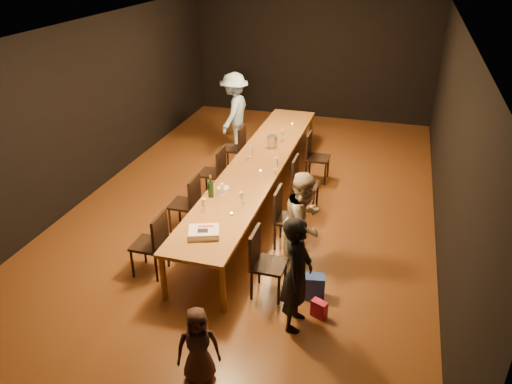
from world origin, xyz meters
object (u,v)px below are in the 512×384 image
(chair_left_0, at_px, (149,244))
(woman_tan, at_px, (304,222))
(chair_left_3, at_px, (233,148))
(plate_stack, at_px, (223,190))
(chair_right_0, at_px, (269,264))
(chair_left_1, at_px, (184,203))
(chair_left_2, at_px, (211,172))
(table, at_px, (257,166))
(chair_right_1, at_px, (290,219))
(chair_right_2, at_px, (306,184))
(birthday_cake, at_px, (204,232))
(man_blue, at_px, (234,112))
(ice_bucket, at_px, (272,141))
(child, at_px, (198,346))
(chair_right_3, at_px, (318,157))
(woman_birthday, at_px, (297,274))
(champagne_bottle, at_px, (211,186))

(chair_left_0, xyz_separation_m, woman_tan, (2.00, 0.71, 0.27))
(chair_left_3, relative_size, plate_stack, 5.11)
(chair_right_0, relative_size, chair_left_1, 1.00)
(chair_left_2, bearing_deg, plate_stack, -151.24)
(chair_left_1, bearing_deg, table, -35.31)
(chair_right_1, bearing_deg, chair_left_3, -144.69)
(chair_right_0, xyz_separation_m, plate_stack, (-1.03, 1.17, 0.34))
(chair_right_2, bearing_deg, birthday_cake, -19.88)
(chair_right_0, distance_m, chair_right_1, 1.20)
(chair_right_2, distance_m, chair_left_1, 2.08)
(man_blue, relative_size, ice_bucket, 8.20)
(chair_left_2, bearing_deg, child, -160.98)
(chair_right_0, relative_size, chair_right_1, 1.00)
(chair_left_0, distance_m, chair_left_1, 1.20)
(table, relative_size, chair_left_1, 6.45)
(chair_right_3, height_order, plate_stack, chair_right_3)
(chair_right_3, distance_m, woman_birthday, 4.10)
(table, distance_m, man_blue, 2.55)
(chair_right_3, height_order, man_blue, man_blue)
(woman_birthday, height_order, birthday_cake, woman_birthday)
(woman_birthday, bearing_deg, chair_right_0, 43.34)
(table, distance_m, chair_right_1, 1.49)
(champagne_bottle, bearing_deg, table, 76.95)
(chair_right_1, distance_m, ice_bucket, 2.20)
(plate_stack, bearing_deg, chair_left_3, 105.50)
(table, bearing_deg, man_blue, 117.34)
(woman_birthday, height_order, ice_bucket, woman_birthday)
(table, xyz_separation_m, chair_right_0, (0.85, -2.40, -0.24))
(ice_bucket, bearing_deg, man_blue, 130.08)
(table, height_order, man_blue, man_blue)
(table, xyz_separation_m, chair_right_3, (0.85, 1.20, -0.24))
(woman_tan, xyz_separation_m, man_blue, (-2.32, 3.95, 0.11))
(table, height_order, child, child)
(woman_birthday, bearing_deg, woman_tan, 6.72)
(chair_right_1, relative_size, chair_left_1, 1.00)
(chair_left_0, relative_size, chair_left_3, 1.00)
(ice_bucket, bearing_deg, chair_left_3, 156.70)
(chair_left_0, bearing_deg, birthday_cake, -90.67)
(man_blue, distance_m, champagne_bottle, 3.73)
(table, bearing_deg, chair_right_0, -70.50)
(chair_left_0, relative_size, champagne_bottle, 2.65)
(chair_right_3, bearing_deg, chair_left_1, -35.31)
(chair_left_3, bearing_deg, champagne_bottle, -168.33)
(chair_right_1, distance_m, chair_right_2, 1.20)
(birthday_cake, bearing_deg, woman_birthday, -39.12)
(woman_birthday, bearing_deg, ice_bucket, 18.11)
(man_blue, bearing_deg, birthday_cake, 15.39)
(table, height_order, champagne_bottle, champagne_bottle)
(chair_left_1, xyz_separation_m, child, (1.38, -2.79, -0.00))
(chair_right_1, height_order, birthday_cake, chair_right_1)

